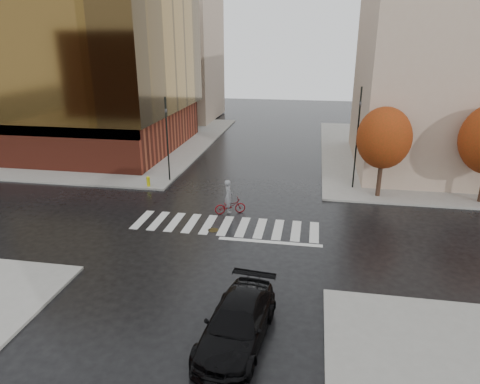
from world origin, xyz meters
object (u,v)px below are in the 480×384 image
object	(u,v)px
sedan	(237,323)
traffic_light_nw	(167,135)
cyclist	(230,202)
fire_hydrant	(148,181)
traffic_light_ne	(358,131)

from	to	relation	value
sedan	traffic_light_nw	world-z (taller)	traffic_light_nw
cyclist	sedan	bearing A→B (deg)	169.89
cyclist	traffic_light_nw	size ratio (longest dim) A/B	0.35
sedan	traffic_light_nw	bearing A→B (deg)	122.20
sedan	fire_hydrant	xyz separation A→B (m)	(-10.08, 16.50, -0.21)
traffic_light_nw	traffic_light_ne	xyz separation A→B (m)	(14.62, 0.66, 0.65)
sedan	fire_hydrant	world-z (taller)	sedan
sedan	traffic_light_nw	size ratio (longest dim) A/B	0.83
fire_hydrant	cyclist	bearing A→B (deg)	-28.79
fire_hydrant	sedan	bearing A→B (deg)	-58.58
cyclist	fire_hydrant	bearing A→B (deg)	38.47
sedan	fire_hydrant	size ratio (longest dim) A/B	6.82
traffic_light_ne	fire_hydrant	size ratio (longest dim) A/B	9.41
cyclist	fire_hydrant	size ratio (longest dim) A/B	2.89
cyclist	traffic_light_ne	xyz separation A→B (m)	(8.45, 6.50, 3.75)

